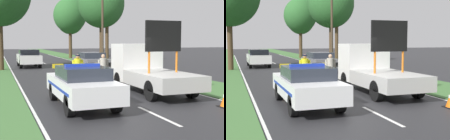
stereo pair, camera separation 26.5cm
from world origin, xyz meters
TOP-DOWN VIEW (x-y plane):
  - ground_plane at (0.00, 0.00)m, footprint 160.00×160.00m
  - lane_markings at (0.00, 13.54)m, footprint 7.35×58.85m
  - grass_verge_right at (5.44, 20.00)m, footprint 3.42×120.00m
  - police_car at (-1.86, 0.14)m, footprint 1.80×4.75m
  - work_truck at (1.86, 2.23)m, footprint 2.12×5.29m
  - road_barrier at (-0.19, 5.84)m, footprint 3.50×0.08m
  - police_officer at (-0.78, 4.96)m, footprint 0.60×0.38m
  - pedestrian_civilian at (0.65, 5.05)m, footprint 0.59×0.38m
  - traffic_cone_near_police at (0.08, 5.37)m, footprint 0.46×0.46m
  - traffic_cone_centre_front at (-1.86, 4.37)m, footprint 0.50×0.50m
  - traffic_cone_near_truck at (-1.36, 3.05)m, footprint 0.42×0.42m
  - traffic_cone_lane_edge at (-0.34, 2.88)m, footprint 0.52×0.52m
  - queued_car_suv_grey at (1.98, 11.77)m, footprint 1.80×4.56m
  - queued_car_van_white at (-1.96, 18.20)m, footprint 1.82×4.69m
  - roadside_tree_near_left at (4.68, 30.46)m, footprint 4.39×4.39m
  - roadside_tree_near_right at (5.85, 20.84)m, footprint 4.88×4.88m
  - roadside_tree_mid_left at (4.82, 30.90)m, footprint 3.65×3.65m
  - roadside_tree_far_left at (6.35, 20.49)m, footprint 2.89×2.89m
  - utility_pole at (4.41, 16.22)m, footprint 1.20×0.20m

SIDE VIEW (x-z plane):
  - ground_plane at x=0.00m, z-range 0.00..0.00m
  - lane_markings at x=0.00m, z-range 0.00..0.01m
  - grass_verge_right at x=5.44m, z-range 0.00..0.03m
  - traffic_cone_near_truck at x=-1.36m, z-range 0.00..0.58m
  - traffic_cone_near_police at x=0.08m, z-range 0.00..0.63m
  - traffic_cone_centre_front at x=-1.86m, z-range 0.00..0.69m
  - traffic_cone_lane_edge at x=-0.34m, z-range 0.00..0.71m
  - police_car at x=-1.86m, z-range 0.00..1.55m
  - queued_car_suv_grey at x=1.98m, z-range 0.05..1.55m
  - queued_car_van_white at x=-1.96m, z-range 0.05..1.62m
  - road_barrier at x=-0.19m, z-range 0.38..1.51m
  - pedestrian_civilian at x=0.65m, z-range 0.14..1.79m
  - police_officer at x=-0.78m, z-range 0.16..1.82m
  - work_truck at x=1.86m, z-range -0.55..2.66m
  - utility_pole at x=4.41m, z-range 0.12..8.10m
  - roadside_tree_mid_left at x=4.82m, z-range 1.57..8.62m
  - roadside_tree_far_left at x=6.35m, z-range 1.94..9.00m
  - roadside_tree_near_left at x=4.68m, z-range 1.69..9.72m
  - roadside_tree_near_right at x=5.85m, z-range 1.82..10.64m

